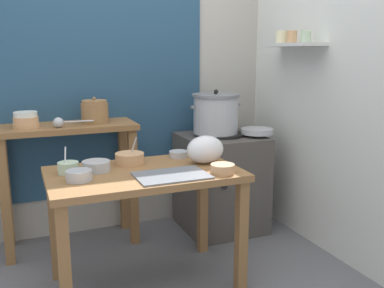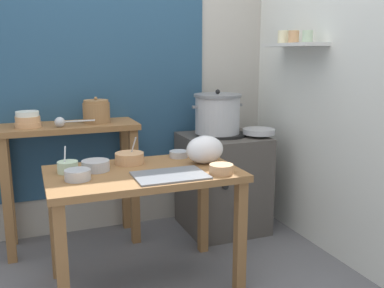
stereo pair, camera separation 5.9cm
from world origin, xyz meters
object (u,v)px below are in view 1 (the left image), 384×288
prep_bowl_0 (96,166)px  prep_bowl_4 (179,154)px  clay_pot (95,112)px  bowl_stack_enamel (26,120)px  prep_bowl_3 (223,168)px  prep_table (144,189)px  plastic_bag (205,149)px  wide_pan (257,131)px  serving_tray (172,175)px  back_shelf_table (68,155)px  prep_bowl_1 (130,158)px  stove_block (220,182)px  ladle (60,122)px  steamer_pot (216,113)px  prep_bowl_2 (79,175)px  prep_bowl_5 (68,167)px

prep_bowl_0 → prep_bowl_4: 0.58m
clay_pot → bowl_stack_enamel: clay_pot is taller
prep_bowl_3 → prep_table: bearing=150.3°
plastic_bag → wide_pan: 0.80m
bowl_stack_enamel → prep_bowl_4: bearing=-28.0°
clay_pot → serving_tray: size_ratio=0.48×
back_shelf_table → prep_bowl_3: size_ratio=7.01×
prep_bowl_1 → stove_block: bearing=27.0°
back_shelf_table → ladle: 0.28m
clay_pot → plastic_bag: size_ratio=0.81×
steamer_pot → serving_tray: size_ratio=1.04×
prep_bowl_0 → prep_bowl_2: size_ratio=1.15×
wide_pan → serving_tray: bearing=-145.0°
serving_tray → prep_bowl_2: bearing=167.1°
plastic_bag → prep_table: bearing=-176.7°
prep_bowl_0 → prep_bowl_1: (0.23, 0.09, 0.00)m
steamer_pot → clay_pot: size_ratio=2.17×
plastic_bag → serving_tray: bearing=-146.4°
back_shelf_table → prep_bowl_2: back_shelf_table is taller
ladle → prep_bowl_2: bearing=-88.6°
back_shelf_table → prep_bowl_3: 1.22m
prep_bowl_2 → prep_bowl_3: prep_bowl_2 is taller
prep_table → clay_pot: (-0.14, 0.75, 0.37)m
wide_pan → back_shelf_table: bearing=169.6°
steamer_pot → prep_bowl_3: 0.96m
prep_bowl_3 → prep_bowl_5: 0.88m
steamer_pot → prep_bowl_2: 1.35m
back_shelf_table → prep_bowl_2: 0.81m
back_shelf_table → prep_bowl_5: 0.65m
serving_tray → prep_bowl_2: prep_bowl_2 is taller
prep_table → plastic_bag: plastic_bag is taller
prep_table → prep_bowl_1: prep_bowl_1 is taller
clay_pot → back_shelf_table: bearing=-180.0°
ladle → wide_pan: (1.45, -0.15, -0.14)m
serving_tray → steamer_pot: bearing=50.9°
prep_bowl_2 → prep_bowl_1: bearing=35.6°
back_shelf_table → serving_tray: (0.45, -0.92, 0.05)m
stove_block → serving_tray: bearing=-131.5°
serving_tray → prep_bowl_2: size_ratio=2.86×
prep_bowl_1 → back_shelf_table: bearing=119.1°
ladle → prep_bowl_1: (0.36, -0.45, -0.18)m
stove_block → prep_bowl_4: 0.73m
ladle → prep_table: bearing=-58.2°
prep_bowl_1 → prep_bowl_2: size_ratio=1.27×
clay_pot → prep_bowl_2: clay_pot is taller
prep_bowl_1 → wide_pan: bearing=15.5°
steamer_pot → clay_pot: 0.92m
steamer_pot → prep_bowl_5: steamer_pot is taller
stove_block → back_shelf_table: bearing=173.5°
clay_pot → wide_pan: (1.19, -0.26, -0.18)m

